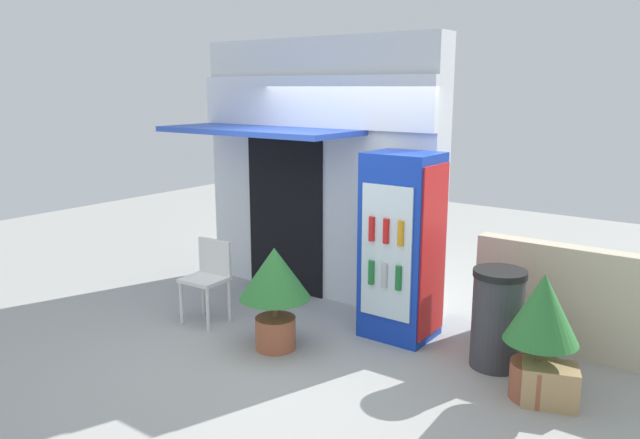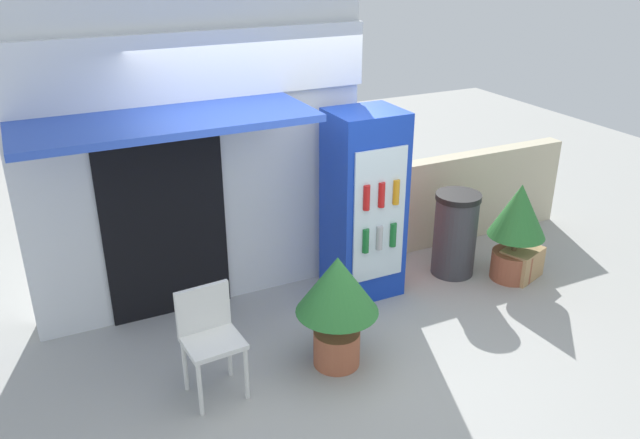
% 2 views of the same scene
% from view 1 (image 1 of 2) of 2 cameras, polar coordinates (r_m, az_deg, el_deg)
% --- Properties ---
extents(ground, '(16.00, 16.00, 0.00)m').
position_cam_1_polar(ground, '(6.23, -2.99, -11.35)').
color(ground, '#A3A39E').
extents(storefront_building, '(3.20, 1.30, 3.05)m').
position_cam_1_polar(storefront_building, '(7.29, -0.40, 4.93)').
color(storefront_building, silver).
rests_on(storefront_building, ground).
extents(drink_cooler, '(0.70, 0.64, 1.88)m').
position_cam_1_polar(drink_cooler, '(6.15, 7.63, -2.52)').
color(drink_cooler, '#1438B2').
rests_on(drink_cooler, ground).
extents(plastic_chair, '(0.46, 0.42, 0.89)m').
position_cam_1_polar(plastic_chair, '(6.70, -10.31, -4.96)').
color(plastic_chair, silver).
rests_on(plastic_chair, ground).
extents(potted_plant_near_shop, '(0.69, 0.69, 1.01)m').
position_cam_1_polar(potted_plant_near_shop, '(5.88, -4.24, -5.97)').
color(potted_plant_near_shop, '#AD5B3D').
rests_on(potted_plant_near_shop, ground).
extents(potted_plant_curbside, '(0.59, 0.59, 1.06)m').
position_cam_1_polar(potted_plant_curbside, '(5.26, 19.94, -9.24)').
color(potted_plant_curbside, '#995138').
rests_on(potted_plant_curbside, ground).
extents(trash_bin, '(0.47, 0.47, 0.91)m').
position_cam_1_polar(trash_bin, '(5.79, 16.20, -8.85)').
color(trash_bin, '#38383D').
rests_on(trash_bin, ground).
extents(stone_boundary_wall, '(2.46, 0.20, 1.04)m').
position_cam_1_polar(stone_boundary_wall, '(6.22, 25.21, -7.44)').
color(stone_boundary_wall, beige).
rests_on(stone_boundary_wall, ground).
extents(cardboard_box, '(0.51, 0.44, 0.33)m').
position_cam_1_polar(cardboard_box, '(5.39, 20.58, -14.19)').
color(cardboard_box, tan).
rests_on(cardboard_box, ground).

